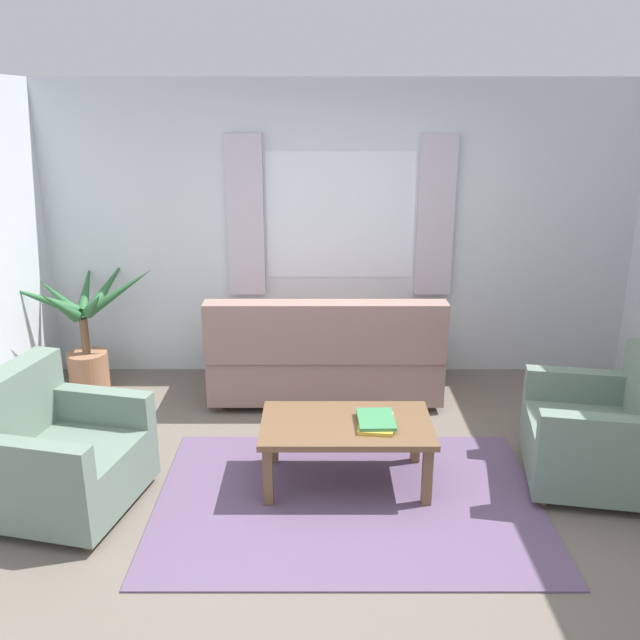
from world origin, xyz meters
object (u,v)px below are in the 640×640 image
object	(u,v)px
coffee_table	(344,430)
armchair_right	(600,433)
couch	(323,357)
book_stack_on_table	(374,421)
potted_plant	(83,332)
armchair_left	(53,456)

from	to	relation	value
coffee_table	armchair_right	bearing A→B (deg)	0.25
couch	book_stack_on_table	world-z (taller)	couch
couch	book_stack_on_table	distance (m)	1.41
armchair_right	book_stack_on_table	xyz separation A→B (m)	(-1.48, -0.04, 0.11)
armchair_right	book_stack_on_table	size ratio (longest dim) A/B	2.91
couch	coffee_table	world-z (taller)	couch
book_stack_on_table	potted_plant	distance (m)	2.86
coffee_table	book_stack_on_table	xyz separation A→B (m)	(0.19, -0.03, 0.08)
armchair_right	coffee_table	distance (m)	1.66
couch	armchair_right	distance (m)	2.23
armchair_left	couch	bearing A→B (deg)	-32.77
book_stack_on_table	coffee_table	bearing A→B (deg)	170.31
couch	armchair_right	xyz separation A→B (m)	(1.79, -1.33, -0.01)
couch	coffee_table	distance (m)	1.35
armchair_right	potted_plant	size ratio (longest dim) A/B	0.82
armchair_left	potted_plant	distance (m)	1.88
armchair_left	armchair_right	distance (m)	3.45
coffee_table	potted_plant	size ratio (longest dim) A/B	0.93
coffee_table	book_stack_on_table	bearing A→B (deg)	-9.69
book_stack_on_table	potted_plant	size ratio (longest dim) A/B	0.28
coffee_table	potted_plant	bearing A→B (deg)	144.48
armchair_right	coffee_table	size ratio (longest dim) A/B	0.88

